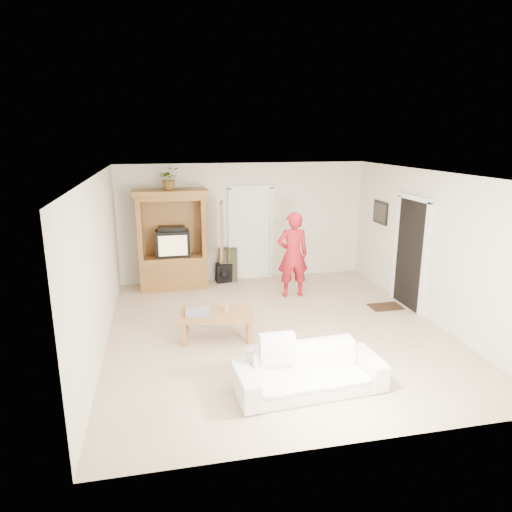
# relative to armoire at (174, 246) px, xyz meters

# --- Properties ---
(floor) EXTENTS (6.00, 6.00, 0.00)m
(floor) POSITION_rel_armoire_xyz_m (1.58, -2.66, -0.91)
(floor) COLOR tan
(floor) RESTS_ON ground
(ceiling) EXTENTS (6.00, 6.00, 0.00)m
(ceiling) POSITION_rel_armoire_xyz_m (1.58, -2.66, 1.69)
(ceiling) COLOR white
(ceiling) RESTS_ON floor
(wall_back) EXTENTS (5.50, 0.00, 5.50)m
(wall_back) POSITION_rel_armoire_xyz_m (1.58, 0.34, 0.39)
(wall_back) COLOR silver
(wall_back) RESTS_ON floor
(wall_front) EXTENTS (5.50, 0.00, 5.50)m
(wall_front) POSITION_rel_armoire_xyz_m (1.58, -5.66, 0.39)
(wall_front) COLOR silver
(wall_front) RESTS_ON floor
(wall_left) EXTENTS (0.00, 6.00, 6.00)m
(wall_left) POSITION_rel_armoire_xyz_m (-1.17, -2.66, 0.39)
(wall_left) COLOR silver
(wall_left) RESTS_ON floor
(wall_right) EXTENTS (0.00, 6.00, 6.00)m
(wall_right) POSITION_rel_armoire_xyz_m (4.33, -2.66, 0.39)
(wall_right) COLOR silver
(wall_right) RESTS_ON floor
(armoire) EXTENTS (1.82, 1.14, 2.10)m
(armoire) POSITION_rel_armoire_xyz_m (0.00, 0.00, 0.00)
(armoire) COLOR brown
(armoire) RESTS_ON floor
(door_back) EXTENTS (0.85, 0.05, 2.04)m
(door_back) POSITION_rel_armoire_xyz_m (1.73, 0.31, 0.11)
(door_back) COLOR white
(door_back) RESTS_ON floor
(doorway_right) EXTENTS (0.05, 0.90, 2.04)m
(doorway_right) POSITION_rel_armoire_xyz_m (4.30, -2.06, 0.11)
(doorway_right) COLOR black
(doorway_right) RESTS_ON floor
(framed_picture) EXTENTS (0.03, 0.60, 0.48)m
(framed_picture) POSITION_rel_armoire_xyz_m (4.31, -0.76, 0.69)
(framed_picture) COLOR black
(framed_picture) RESTS_ON wall_right
(doormat) EXTENTS (0.60, 0.40, 0.02)m
(doormat) POSITION_rel_armoire_xyz_m (3.88, -2.06, -0.90)
(doormat) COLOR #382316
(doormat) RESTS_ON floor
(plant) EXTENTS (0.44, 0.39, 0.46)m
(plant) POSITION_rel_armoire_xyz_m (-0.02, -0.03, 1.42)
(plant) COLOR #4C7238
(plant) RESTS_ON armoire
(man) EXTENTS (0.65, 0.45, 1.73)m
(man) POSITION_rel_armoire_xyz_m (2.31, -1.06, -0.04)
(man) COLOR #A61620
(man) RESTS_ON floor
(sofa) EXTENTS (1.95, 0.87, 0.55)m
(sofa) POSITION_rel_armoire_xyz_m (1.51, -4.55, -0.63)
(sofa) COLOR white
(sofa) RESTS_ON floor
(coffee_table) EXTENTS (1.24, 0.79, 0.43)m
(coffee_table) POSITION_rel_armoire_xyz_m (0.56, -2.76, -0.53)
(coffee_table) COLOR #A37138
(coffee_table) RESTS_ON floor
(towel) EXTENTS (0.42, 0.33, 0.08)m
(towel) POSITION_rel_armoire_xyz_m (0.26, -2.76, -0.44)
(towel) COLOR #C8426B
(towel) RESTS_ON coffee_table
(candle) EXTENTS (0.08, 0.08, 0.10)m
(candle) POSITION_rel_armoire_xyz_m (0.72, -2.71, -0.43)
(candle) COLOR tan
(candle) RESTS_ON coffee_table
(backpack_black) EXTENTS (0.36, 0.23, 0.43)m
(backpack_black) POSITION_rel_armoire_xyz_m (1.07, 0.09, -0.70)
(backpack_black) COLOR black
(backpack_black) RESTS_ON floor
(backpack_olive) EXTENTS (0.42, 0.33, 0.75)m
(backpack_olive) POSITION_rel_armoire_xyz_m (1.19, 0.19, -0.54)
(backpack_olive) COLOR #47442B
(backpack_olive) RESTS_ON floor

